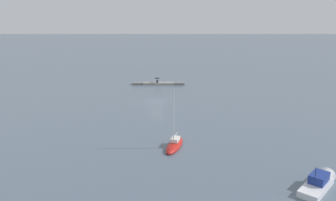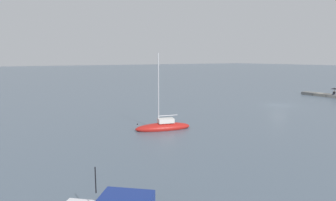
% 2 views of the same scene
% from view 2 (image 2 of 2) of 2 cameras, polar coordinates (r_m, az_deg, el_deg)
% --- Properties ---
extents(ground_plane, '(500.00, 500.00, 0.00)m').
position_cam_2_polar(ground_plane, '(46.41, 21.19, -0.92)').
color(ground_plane, slate).
extents(seawall_pier, '(12.39, 1.81, 0.52)m').
position_cam_2_polar(seawall_pier, '(59.99, 30.41, 0.75)').
color(seawall_pier, slate).
rests_on(seawall_pier, ground_plane).
extents(person_seated_dark_left, '(0.41, 0.62, 0.73)m').
position_cam_2_polar(person_seated_dark_left, '(59.91, 30.14, 1.25)').
color(person_seated_dark_left, '#1E2333').
rests_on(person_seated_dark_left, seawall_pier).
extents(umbrella_open_black, '(1.29, 1.29, 1.28)m').
position_cam_2_polar(umbrella_open_black, '(59.93, 30.25, 2.07)').
color(umbrella_open_black, black).
rests_on(umbrella_open_black, seawall_pier).
extents(sailboat_red_near, '(3.05, 5.85, 7.87)m').
position_cam_2_polar(sailboat_red_near, '(28.82, -0.97, -5.25)').
color(sailboat_red_near, red).
rests_on(sailboat_red_near, ground_plane).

